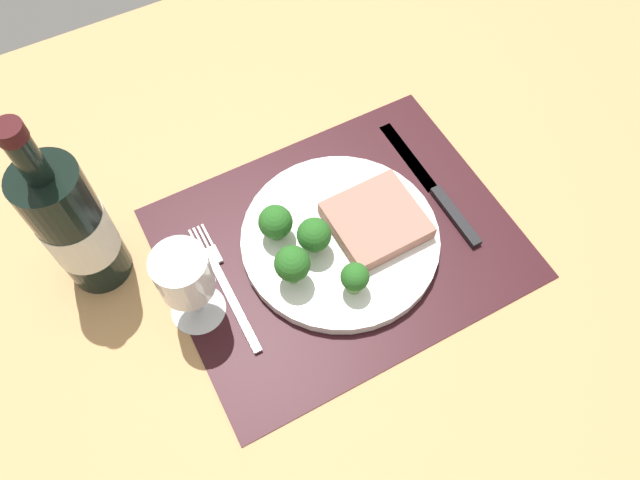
{
  "coord_description": "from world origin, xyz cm",
  "views": [
    {
      "loc": [
        -20.38,
        -32.58,
        68.7
      ],
      "look_at": [
        -2.56,
        0.71,
        1.9
      ],
      "focal_mm": 34.03,
      "sensor_mm": 36.0,
      "label": 1
    }
  ],
  "objects_px": {
    "plate": "(340,239)",
    "wine_glass": "(183,275)",
    "wine_bottle": "(75,227)",
    "knife": "(437,192)",
    "fork": "(224,284)",
    "steak": "(376,220)"
  },
  "relations": [
    {
      "from": "plate",
      "to": "wine_bottle",
      "type": "distance_m",
      "value": 0.32
    },
    {
      "from": "knife",
      "to": "plate",
      "type": "bearing_deg",
      "value": -175.83
    },
    {
      "from": "knife",
      "to": "wine_bottle",
      "type": "height_order",
      "value": "wine_bottle"
    },
    {
      "from": "knife",
      "to": "wine_bottle",
      "type": "relative_size",
      "value": 0.84
    },
    {
      "from": "plate",
      "to": "fork",
      "type": "xyz_separation_m",
      "value": [
        -0.16,
        0.01,
        -0.01
      ]
    },
    {
      "from": "wine_bottle",
      "to": "knife",
      "type": "bearing_deg",
      "value": -13.79
    },
    {
      "from": "steak",
      "to": "plate",
      "type": "bearing_deg",
      "value": 172.28
    },
    {
      "from": "wine_bottle",
      "to": "wine_glass",
      "type": "height_order",
      "value": "wine_bottle"
    },
    {
      "from": "steak",
      "to": "knife",
      "type": "height_order",
      "value": "steak"
    },
    {
      "from": "fork",
      "to": "knife",
      "type": "height_order",
      "value": "knife"
    },
    {
      "from": "fork",
      "to": "wine_bottle",
      "type": "bearing_deg",
      "value": 139.29
    },
    {
      "from": "plate",
      "to": "wine_glass",
      "type": "xyz_separation_m",
      "value": [
        -0.2,
        0.0,
        0.08
      ]
    },
    {
      "from": "steak",
      "to": "wine_glass",
      "type": "xyz_separation_m",
      "value": [
        -0.25,
        0.01,
        0.06
      ]
    },
    {
      "from": "plate",
      "to": "knife",
      "type": "xyz_separation_m",
      "value": [
        0.15,
        0.01,
        -0.0
      ]
    },
    {
      "from": "steak",
      "to": "wine_bottle",
      "type": "height_order",
      "value": "wine_bottle"
    },
    {
      "from": "steak",
      "to": "knife",
      "type": "bearing_deg",
      "value": 6.44
    },
    {
      "from": "knife",
      "to": "wine_glass",
      "type": "xyz_separation_m",
      "value": [
        -0.35,
        -0.0,
        0.08
      ]
    },
    {
      "from": "steak",
      "to": "wine_glass",
      "type": "height_order",
      "value": "wine_glass"
    },
    {
      "from": "wine_glass",
      "to": "wine_bottle",
      "type": "bearing_deg",
      "value": 128.17
    },
    {
      "from": "plate",
      "to": "knife",
      "type": "bearing_deg",
      "value": 1.99
    },
    {
      "from": "fork",
      "to": "wine_bottle",
      "type": "relative_size",
      "value": 0.7
    },
    {
      "from": "plate",
      "to": "knife",
      "type": "distance_m",
      "value": 0.15
    }
  ]
}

